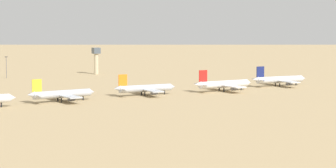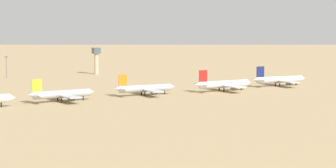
# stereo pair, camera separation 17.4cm
# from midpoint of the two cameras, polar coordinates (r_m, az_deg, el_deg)

# --- Properties ---
(ground) EXTENTS (4000.00, 4000.00, 0.00)m
(ground) POSITION_cam_midpoint_polar(r_m,az_deg,el_deg) (357.30, -0.98, -1.14)
(ground) COLOR tan
(ridge_center) EXTENTS (266.20, 230.95, 102.15)m
(ridge_center) POSITION_cam_midpoint_polar(r_m,az_deg,el_deg) (1449.56, -13.21, 5.98)
(ridge_center) COLOR slate
(ridge_center) RESTS_ON ground
(ridge_east) EXTENTS (371.66, 281.72, 65.94)m
(ridge_east) POSITION_cam_midpoint_polar(r_m,az_deg,el_deg) (1566.75, -2.68, 5.44)
(ridge_east) COLOR #806663
(ridge_east) RESTS_ON ground
(parked_jet_yellow_1) EXTENTS (36.54, 30.75, 12.07)m
(parked_jet_yellow_1) POSITION_cam_midpoint_polar(r_m,az_deg,el_deg) (342.45, -9.02, -0.84)
(parked_jet_yellow_1) COLOR silver
(parked_jet_yellow_1) RESTS_ON ground
(parked_jet_orange_2) EXTENTS (36.31, 30.53, 11.99)m
(parked_jet_orange_2) POSITION_cam_midpoint_polar(r_m,az_deg,el_deg) (365.14, -1.98, -0.37)
(parked_jet_orange_2) COLOR silver
(parked_jet_orange_2) RESTS_ON ground
(parked_jet_red_3) EXTENTS (38.39, 32.09, 12.72)m
(parked_jet_red_3) POSITION_cam_midpoint_polar(r_m,az_deg,el_deg) (386.19, 4.68, -0.01)
(parked_jet_red_3) COLOR white
(parked_jet_red_3) RESTS_ON ground
(parked_jet_navy_4) EXTENTS (38.12, 32.20, 12.59)m
(parked_jet_navy_4) POSITION_cam_midpoint_polar(r_m,az_deg,el_deg) (418.49, 9.37, 0.38)
(parked_jet_navy_4) COLOR silver
(parked_jet_navy_4) RESTS_ON ground
(control_tower) EXTENTS (5.20, 5.20, 19.59)m
(control_tower) POSITION_cam_midpoint_polar(r_m,az_deg,el_deg) (500.05, -6.10, 2.18)
(control_tower) COLOR #C6B793
(control_tower) RESTS_ON ground
(light_pole_mid) EXTENTS (1.80, 0.50, 15.01)m
(light_pole_mid) POSITION_cam_midpoint_polar(r_m,az_deg,el_deg) (479.05, -13.52, 1.52)
(light_pole_mid) COLOR #59595E
(light_pole_mid) RESTS_ON ground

